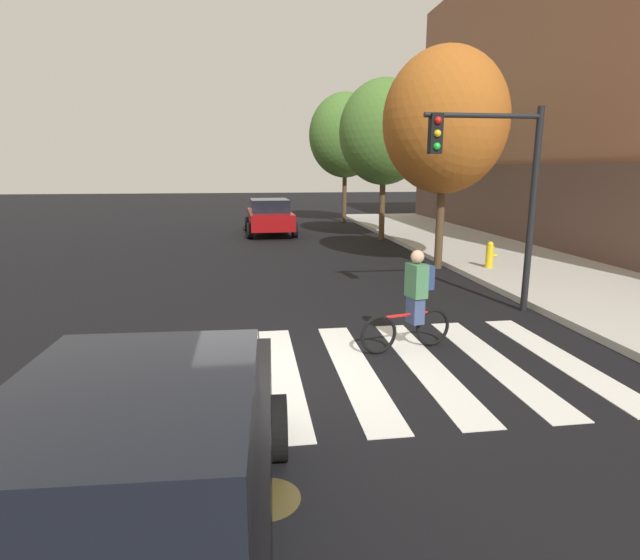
{
  "coord_description": "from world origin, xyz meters",
  "views": [
    {
      "loc": [
        -0.52,
        -7.02,
        2.97
      ],
      "look_at": [
        0.56,
        0.6,
        1.28
      ],
      "focal_mm": 28.25,
      "sensor_mm": 36.0,
      "label": 1
    }
  ],
  "objects_px": {
    "street_tree_near": "(445,121)",
    "street_tree_far": "(345,136)",
    "sedan_near": "(141,478)",
    "traffic_light_near": "(497,175)",
    "fire_hydrant": "(490,255)",
    "cyclist": "(414,300)",
    "manhole_cover": "(266,499)",
    "street_tree_mid": "(384,132)",
    "sedan_mid": "(270,216)"
  },
  "relations": [
    {
      "from": "street_tree_mid",
      "to": "street_tree_far",
      "type": "height_order",
      "value": "street_tree_far"
    },
    {
      "from": "sedan_near",
      "to": "manhole_cover",
      "type": "bearing_deg",
      "value": 40.93
    },
    {
      "from": "manhole_cover",
      "to": "street_tree_far",
      "type": "distance_m",
      "value": 25.45
    },
    {
      "from": "manhole_cover",
      "to": "sedan_mid",
      "type": "xyz_separation_m",
      "value": [
        0.9,
        19.55,
        0.84
      ]
    },
    {
      "from": "fire_hydrant",
      "to": "street_tree_near",
      "type": "xyz_separation_m",
      "value": [
        -1.24,
        0.86,
        3.8
      ]
    },
    {
      "from": "street_tree_near",
      "to": "street_tree_mid",
      "type": "height_order",
      "value": "street_tree_mid"
    },
    {
      "from": "street_tree_near",
      "to": "sedan_near",
      "type": "bearing_deg",
      "value": -120.29
    },
    {
      "from": "manhole_cover",
      "to": "sedan_near",
      "type": "xyz_separation_m",
      "value": [
        -0.9,
        -0.78,
        0.82
      ]
    },
    {
      "from": "street_tree_near",
      "to": "cyclist",
      "type": "bearing_deg",
      "value": -114.24
    },
    {
      "from": "fire_hydrant",
      "to": "sedan_near",
      "type": "bearing_deg",
      "value": -126.97
    },
    {
      "from": "sedan_near",
      "to": "fire_hydrant",
      "type": "distance_m",
      "value": 12.94
    },
    {
      "from": "sedan_near",
      "to": "fire_hydrant",
      "type": "height_order",
      "value": "sedan_near"
    },
    {
      "from": "cyclist",
      "to": "street_tree_far",
      "type": "xyz_separation_m",
      "value": [
        2.78,
        20.74,
        3.97
      ]
    },
    {
      "from": "sedan_near",
      "to": "traffic_light_near",
      "type": "bearing_deg",
      "value": 47.72
    },
    {
      "from": "cyclist",
      "to": "street_tree_mid",
      "type": "bearing_deg",
      "value": 77.33
    },
    {
      "from": "sedan_mid",
      "to": "street_tree_far",
      "type": "relative_size",
      "value": 0.67
    },
    {
      "from": "manhole_cover",
      "to": "sedan_mid",
      "type": "bearing_deg",
      "value": 87.38
    },
    {
      "from": "traffic_light_near",
      "to": "street_tree_far",
      "type": "height_order",
      "value": "street_tree_far"
    },
    {
      "from": "street_tree_near",
      "to": "street_tree_far",
      "type": "height_order",
      "value": "street_tree_far"
    },
    {
      "from": "manhole_cover",
      "to": "cyclist",
      "type": "xyz_separation_m",
      "value": [
        2.6,
        3.66,
        0.84
      ]
    },
    {
      "from": "sedan_near",
      "to": "sedan_mid",
      "type": "xyz_separation_m",
      "value": [
        1.8,
        20.33,
        0.02
      ]
    },
    {
      "from": "manhole_cover",
      "to": "fire_hydrant",
      "type": "height_order",
      "value": "fire_hydrant"
    },
    {
      "from": "cyclist",
      "to": "street_tree_near",
      "type": "height_order",
      "value": "street_tree_near"
    },
    {
      "from": "street_tree_mid",
      "to": "sedan_near",
      "type": "bearing_deg",
      "value": -110.15
    },
    {
      "from": "traffic_light_near",
      "to": "fire_hydrant",
      "type": "relative_size",
      "value": 5.38
    },
    {
      "from": "sedan_mid",
      "to": "sedan_near",
      "type": "bearing_deg",
      "value": -95.05
    },
    {
      "from": "cyclist",
      "to": "fire_hydrant",
      "type": "relative_size",
      "value": 2.17
    },
    {
      "from": "sedan_near",
      "to": "traffic_light_near",
      "type": "xyz_separation_m",
      "value": [
        5.79,
        6.37,
        2.04
      ]
    },
    {
      "from": "sedan_mid",
      "to": "traffic_light_near",
      "type": "bearing_deg",
      "value": -74.04
    },
    {
      "from": "sedan_near",
      "to": "street_tree_far",
      "type": "bearing_deg",
      "value": 76.01
    },
    {
      "from": "fire_hydrant",
      "to": "street_tree_mid",
      "type": "relative_size",
      "value": 0.12
    },
    {
      "from": "street_tree_near",
      "to": "fire_hydrant",
      "type": "bearing_deg",
      "value": -34.81
    },
    {
      "from": "fire_hydrant",
      "to": "sedan_mid",
      "type": "bearing_deg",
      "value": 120.9
    },
    {
      "from": "traffic_light_near",
      "to": "fire_hydrant",
      "type": "bearing_deg",
      "value": 63.36
    },
    {
      "from": "cyclist",
      "to": "traffic_light_near",
      "type": "bearing_deg",
      "value": 40.04
    },
    {
      "from": "sedan_mid",
      "to": "street_tree_mid",
      "type": "height_order",
      "value": "street_tree_mid"
    },
    {
      "from": "cyclist",
      "to": "street_tree_mid",
      "type": "xyz_separation_m",
      "value": [
        2.96,
        13.16,
        3.62
      ]
    },
    {
      "from": "sedan_mid",
      "to": "traffic_light_near",
      "type": "xyz_separation_m",
      "value": [
        3.99,
        -13.96,
        2.02
      ]
    },
    {
      "from": "manhole_cover",
      "to": "traffic_light_near",
      "type": "relative_size",
      "value": 0.15
    },
    {
      "from": "sedan_near",
      "to": "cyclist",
      "type": "distance_m",
      "value": 5.66
    },
    {
      "from": "street_tree_near",
      "to": "street_tree_far",
      "type": "distance_m",
      "value": 14.0
    },
    {
      "from": "sedan_mid",
      "to": "traffic_light_near",
      "type": "distance_m",
      "value": 14.66
    },
    {
      "from": "sedan_near",
      "to": "street_tree_mid",
      "type": "height_order",
      "value": "street_tree_mid"
    },
    {
      "from": "traffic_light_near",
      "to": "street_tree_near",
      "type": "xyz_separation_m",
      "value": [
        0.75,
        4.83,
        1.47
      ]
    },
    {
      "from": "sedan_mid",
      "to": "cyclist",
      "type": "relative_size",
      "value": 2.83
    },
    {
      "from": "cyclist",
      "to": "sedan_mid",
      "type": "bearing_deg",
      "value": 96.13
    },
    {
      "from": "traffic_light_near",
      "to": "street_tree_mid",
      "type": "xyz_separation_m",
      "value": [
        0.67,
        11.24,
        1.6
      ]
    },
    {
      "from": "cyclist",
      "to": "fire_hydrant",
      "type": "distance_m",
      "value": 7.28
    },
    {
      "from": "cyclist",
      "to": "street_tree_near",
      "type": "bearing_deg",
      "value": 65.76
    },
    {
      "from": "manhole_cover",
      "to": "fire_hydrant",
      "type": "distance_m",
      "value": 11.78
    }
  ]
}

